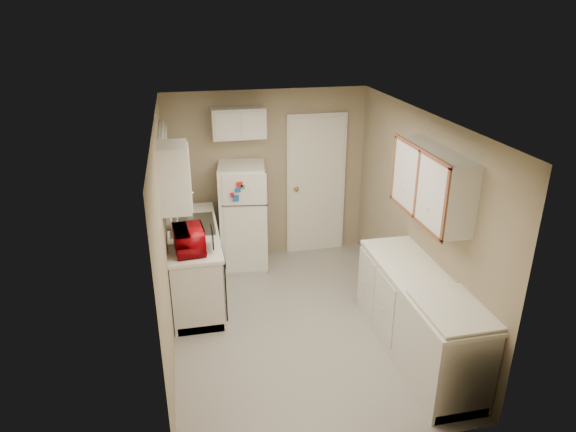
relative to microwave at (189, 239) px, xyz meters
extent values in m
plane|color=#B7B3AA|center=(1.15, -0.33, -1.05)|extent=(3.80, 3.80, 0.00)
plane|color=white|center=(1.15, -0.33, 1.35)|extent=(3.80, 3.80, 0.00)
plane|color=tan|center=(-0.25, -0.33, 0.15)|extent=(3.80, 3.80, 0.00)
plane|color=tan|center=(2.55, -0.33, 0.15)|extent=(3.80, 3.80, 0.00)
plane|color=tan|center=(1.15, 1.57, 0.15)|extent=(2.80, 2.80, 0.00)
plane|color=tan|center=(1.15, -2.23, 0.15)|extent=(2.80, 2.80, 0.00)
cube|color=silver|center=(0.05, 0.57, -0.60)|extent=(0.60, 1.80, 0.90)
cube|color=black|center=(0.34, -0.03, -0.56)|extent=(0.03, 0.58, 0.72)
cube|color=gray|center=(0.05, 0.72, -0.19)|extent=(0.54, 0.74, 0.16)
imported|color=#980209|center=(0.00, 0.00, 0.00)|extent=(0.50, 0.31, 0.32)
imported|color=white|center=(0.03, 1.20, -0.05)|extent=(0.10, 0.10, 0.18)
cube|color=silver|center=(-0.21, 0.72, 0.55)|extent=(0.10, 0.98, 1.08)
cube|color=silver|center=(-0.10, -0.11, 0.75)|extent=(0.30, 0.45, 0.70)
cube|color=white|center=(0.74, 1.25, -0.31)|extent=(0.68, 0.67, 1.48)
cube|color=silver|center=(0.75, 1.42, 0.95)|extent=(0.70, 0.30, 0.40)
cube|color=white|center=(1.85, 1.53, -0.03)|extent=(0.86, 0.06, 2.08)
cube|color=silver|center=(2.25, -1.13, -0.60)|extent=(0.60, 2.00, 0.90)
cube|color=white|center=(2.30, -1.72, -0.58)|extent=(0.64, 0.78, 0.94)
cube|color=silver|center=(2.40, -0.83, 0.75)|extent=(0.30, 1.20, 0.70)
camera|label=1|loc=(0.00, -5.24, 2.41)|focal=32.00mm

